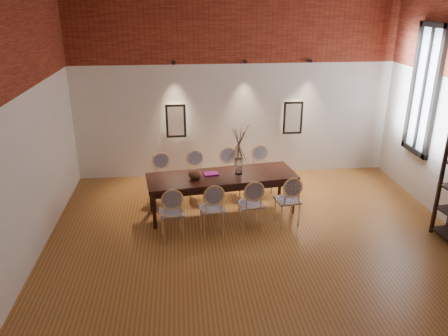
{
  "coord_description": "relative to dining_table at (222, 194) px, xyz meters",
  "views": [
    {
      "loc": [
        -1.2,
        -5.85,
        3.81
      ],
      "look_at": [
        -0.48,
        1.16,
        1.05
      ],
      "focal_mm": 35.0,
      "sensor_mm": 36.0,
      "label": 1
    }
  ],
  "objects": [
    {
      "name": "niche_left",
      "position": [
        -0.82,
        1.89,
        0.93
      ],
      "size": [
        0.36,
        0.06,
        0.66
      ],
      "primitive_type": "cube",
      "color": "#FFEAC6",
      "rests_on": "wall_back"
    },
    {
      "name": "brick_band_front",
      "position": [
        0.48,
        -5.04,
        2.88
      ],
      "size": [
        7.0,
        0.02,
        1.5
      ],
      "primitive_type": "cube",
      "color": "maroon",
      "rests_on": "ground"
    },
    {
      "name": "chair_far_a",
      "position": [
        -1.11,
        0.58,
        0.09
      ],
      "size": [
        0.49,
        0.49,
        0.94
      ],
      "primitive_type": null,
      "rotation": [
        0.0,
        0.0,
        3.27
      ],
      "color": "#E8BC79",
      "rests_on": "floor"
    },
    {
      "name": "wall_back",
      "position": [
        0.48,
        1.99,
        1.62
      ],
      "size": [
        7.0,
        0.1,
        4.0
      ],
      "primitive_type": "cube",
      "color": "silver",
      "rests_on": "ground"
    },
    {
      "name": "chair_near_a",
      "position": [
        -0.92,
        -0.85,
        0.09
      ],
      "size": [
        0.49,
        0.49,
        0.94
      ],
      "primitive_type": null,
      "rotation": [
        0.0,
        0.0,
        0.13
      ],
      "color": "#E8BC79",
      "rests_on": "floor"
    },
    {
      "name": "wall_front",
      "position": [
        0.48,
        -5.11,
        1.62
      ],
      "size": [
        7.0,
        0.1,
        4.0
      ],
      "primitive_type": "cube",
      "color": "silver",
      "rests_on": "ground"
    },
    {
      "name": "spot_fixture_left",
      "position": [
        -0.82,
        1.86,
        2.17
      ],
      "size": [
        0.08,
        0.1,
        0.08
      ],
      "primitive_type": "cylinder",
      "rotation": [
        1.57,
        0.0,
        0.0
      ],
      "color": "black",
      "rests_on": "wall_back"
    },
    {
      "name": "spot_fixture_right",
      "position": [
        2.08,
        1.86,
        2.17
      ],
      "size": [
        0.08,
        0.1,
        0.08
      ],
      "primitive_type": "cylinder",
      "rotation": [
        1.57,
        0.0,
        0.0
      ],
      "color": "black",
      "rests_on": "wall_back"
    },
    {
      "name": "wall_left",
      "position": [
        -3.07,
        -1.56,
        1.62
      ],
      "size": [
        0.1,
        7.0,
        4.0
      ],
      "primitive_type": "cube",
      "color": "silver",
      "rests_on": "ground"
    },
    {
      "name": "chair_far_c",
      "position": [
        0.25,
        0.76,
        0.09
      ],
      "size": [
        0.49,
        0.49,
        0.94
      ],
      "primitive_type": null,
      "rotation": [
        0.0,
        0.0,
        3.27
      ],
      "color": "#E8BC79",
      "rests_on": "floor"
    },
    {
      "name": "dining_table",
      "position": [
        0.0,
        0.0,
        0.0
      ],
      "size": [
        2.83,
        1.23,
        0.75
      ],
      "primitive_type": "cube",
      "rotation": [
        0.0,
        0.0,
        0.13
      ],
      "color": "#35150F",
      "rests_on": "floor"
    },
    {
      "name": "chair_near_d",
      "position": [
        1.11,
        -0.58,
        0.09
      ],
      "size": [
        0.49,
        0.49,
        0.94
      ],
      "primitive_type": null,
      "rotation": [
        0.0,
        0.0,
        0.13
      ],
      "color": "#E8BC79",
      "rests_on": "floor"
    },
    {
      "name": "floor",
      "position": [
        0.48,
        -1.56,
        -0.39
      ],
      "size": [
        7.0,
        7.0,
        0.02
      ],
      "primitive_type": "cube",
      "color": "#9D632C",
      "rests_on": "ground"
    },
    {
      "name": "vase",
      "position": [
        0.32,
        0.04,
        0.53
      ],
      "size": [
        0.14,
        0.14,
        0.3
      ],
      "primitive_type": "cylinder",
      "color": "silver",
      "rests_on": "dining_table"
    },
    {
      "name": "chair_far_b",
      "position": [
        -0.43,
        0.67,
        0.09
      ],
      "size": [
        0.49,
        0.49,
        0.94
      ],
      "primitive_type": null,
      "rotation": [
        0.0,
        0.0,
        3.27
      ],
      "color": "#E8BC79",
      "rests_on": "floor"
    },
    {
      "name": "window_mullion",
      "position": [
        3.92,
        0.44,
        1.77
      ],
      "size": [
        0.06,
        0.06,
        2.4
      ],
      "primitive_type": "cube",
      "color": "black",
      "rests_on": "wall_right"
    },
    {
      "name": "window_glass",
      "position": [
        3.94,
        0.44,
        1.77
      ],
      "size": [
        0.02,
        0.78,
        2.38
      ],
      "primitive_type": "cube",
      "color": "silver",
      "rests_on": "wall_right"
    },
    {
      "name": "chair_far_d",
      "position": [
        0.92,
        0.85,
        0.09
      ],
      "size": [
        0.49,
        0.49,
        0.94
      ],
      "primitive_type": null,
      "rotation": [
        0.0,
        0.0,
        3.27
      ],
      "color": "#E8BC79",
      "rests_on": "floor"
    },
    {
      "name": "book",
      "position": [
        -0.19,
        0.05,
        0.39
      ],
      "size": [
        0.28,
        0.21,
        0.03
      ],
      "primitive_type": "cube",
      "rotation": [
        0.0,
        0.0,
        0.13
      ],
      "color": "#9A128B",
      "rests_on": "dining_table"
    },
    {
      "name": "chair_near_c",
      "position": [
        0.43,
        -0.67,
        0.09
      ],
      "size": [
        0.49,
        0.49,
        0.94
      ],
      "primitive_type": null,
      "rotation": [
        0.0,
        0.0,
        0.13
      ],
      "color": "#E8BC79",
      "rests_on": "floor"
    },
    {
      "name": "bowl",
      "position": [
        -0.5,
        -0.12,
        0.46
      ],
      "size": [
        0.24,
        0.24,
        0.18
      ],
      "primitive_type": "ellipsoid",
      "color": "brown",
      "rests_on": "dining_table"
    },
    {
      "name": "spot_fixture_mid",
      "position": [
        0.68,
        1.86,
        2.17
      ],
      "size": [
        0.08,
        0.1,
        0.08
      ],
      "primitive_type": "cylinder",
      "rotation": [
        1.57,
        0.0,
        0.0
      ],
      "color": "black",
      "rests_on": "wall_back"
    },
    {
      "name": "window_frame",
      "position": [
        3.92,
        0.44,
        1.77
      ],
      "size": [
        0.08,
        0.9,
        2.5
      ],
      "primitive_type": "cube",
      "color": "black",
      "rests_on": "wall_right"
    },
    {
      "name": "chair_near_b",
      "position": [
        -0.25,
        -0.76,
        0.09
      ],
      "size": [
        0.49,
        0.49,
        0.94
      ],
      "primitive_type": null,
      "rotation": [
        0.0,
        0.0,
        0.13
      ],
      "color": "#E8BC79",
      "rests_on": "floor"
    },
    {
      "name": "niche_right",
      "position": [
        1.78,
        1.89,
        0.93
      ],
      "size": [
        0.36,
        0.06,
        0.66
      ],
      "primitive_type": "cube",
      "color": "#FFEAC6",
      "rests_on": "wall_back"
    },
    {
      "name": "brick_band_back",
      "position": [
        0.48,
        1.92,
        2.88
      ],
      "size": [
        7.0,
        0.02,
        1.5
      ],
      "primitive_type": "cube",
      "color": "maroon",
      "rests_on": "ground"
    },
    {
      "name": "dried_branches",
      "position": [
        0.32,
        0.04,
        0.98
      ],
      "size": [
        0.5,
        0.5,
        0.7
      ],
      "primitive_type": null,
      "color": "#44372C",
      "rests_on": "vase"
    }
  ]
}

